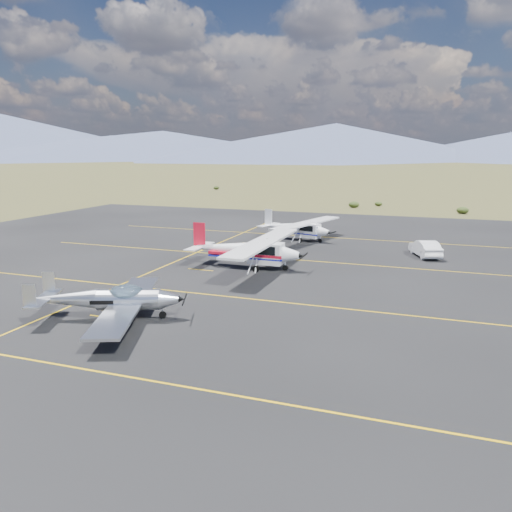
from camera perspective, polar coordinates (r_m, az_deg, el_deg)
The scene contains 6 objects.
ground at distance 28.11m, azimuth -7.53°, elevation -5.46°, with size 1600.00×1600.00×0.00m, color #383D1C.
apron at distance 34.24m, azimuth -2.20°, elevation -2.18°, with size 72.00×72.00×0.02m, color black.
aircraft_low_wing at distance 26.12m, azimuth -16.17°, elevation -4.80°, with size 7.37×9.87×2.18m.
aircraft_cessna at distance 36.04m, azimuth -1.05°, elevation 0.81°, with size 7.37×12.27×3.12m.
aircraft_plain at distance 47.59m, azimuth 4.69°, elevation 3.28°, with size 7.11×10.61×2.70m.
sedan at distance 42.21m, azimuth 18.77°, elevation 0.85°, with size 1.42×4.08×1.34m, color silver.
Camera 1 is at (12.38, -23.80, 8.38)m, focal length 35.00 mm.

